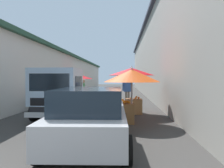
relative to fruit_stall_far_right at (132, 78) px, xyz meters
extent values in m
plane|color=#3D3A38|center=(5.24, 1.93, -1.69)|extent=(90.00, 90.00, 0.00)
cube|color=beige|center=(7.49, 8.96, 0.21)|extent=(49.50, 7.00, 3.79)
cube|color=#284C38|center=(7.49, 8.96, 2.23)|extent=(49.80, 7.50, 0.24)
cube|color=#A39E93|center=(7.49, -5.09, 1.61)|extent=(49.50, 7.00, 6.59)
cube|color=#383D4C|center=(7.49, -5.09, 5.03)|extent=(49.80, 7.50, 0.24)
cylinder|color=#9E9EA3|center=(-0.01, 0.02, -0.59)|extent=(0.06, 0.06, 2.20)
cone|color=red|center=(-0.01, 0.02, 0.33)|extent=(2.20, 2.20, 0.36)
sphere|color=#9E9EA3|center=(-0.01, 0.02, 0.55)|extent=(0.07, 0.07, 0.07)
cube|color=#9E7547|center=(0.04, -0.09, -1.34)|extent=(0.77, 0.78, 0.70)
sphere|color=orange|center=(0.08, -0.22, -0.89)|extent=(0.09, 0.09, 0.09)
sphere|color=orange|center=(0.24, -0.34, -0.94)|extent=(0.09, 0.09, 0.09)
sphere|color=orange|center=(-0.05, 0.03, -0.94)|extent=(0.09, 0.09, 0.09)
sphere|color=orange|center=(-0.06, -0.17, -0.94)|extent=(0.09, 0.09, 0.09)
cylinder|color=#9E9EA3|center=(9.01, 4.31, -0.68)|extent=(0.06, 0.06, 2.02)
cone|color=red|center=(9.01, 4.31, 0.13)|extent=(2.19, 2.19, 0.39)
sphere|color=#9E9EA3|center=(9.01, 4.31, 0.37)|extent=(0.07, 0.07, 0.07)
cube|color=#9E7547|center=(9.18, 4.51, -1.34)|extent=(0.87, 0.62, 0.71)
sphere|color=orange|center=(9.33, 4.60, -0.94)|extent=(0.09, 0.09, 0.09)
sphere|color=orange|center=(9.17, 4.53, -0.94)|extent=(0.09, 0.09, 0.09)
sphere|color=orange|center=(9.00, 4.35, -0.94)|extent=(0.09, 0.09, 0.09)
sphere|color=orange|center=(9.01, 4.58, -0.94)|extent=(0.09, 0.09, 0.09)
sphere|color=orange|center=(9.17, 4.70, -0.94)|extent=(0.09, 0.09, 0.09)
sphere|color=orange|center=(9.20, 4.51, -0.88)|extent=(0.09, 0.09, 0.09)
cylinder|color=#9E9EA3|center=(-2.28, 0.08, -0.67)|extent=(0.06, 0.06, 2.03)
cone|color=#D84C14|center=(-2.28, 0.08, 0.11)|extent=(2.11, 2.11, 0.48)
sphere|color=#9E9EA3|center=(-2.28, 0.08, 0.38)|extent=(0.07, 0.07, 0.07)
cube|color=olive|center=(-2.12, 0.31, -1.32)|extent=(0.86, 0.65, 0.74)
sphere|color=orange|center=(-1.82, 0.38, -0.90)|extent=(0.09, 0.09, 0.09)
sphere|color=orange|center=(-1.85, 0.43, -0.85)|extent=(0.09, 0.09, 0.09)
sphere|color=orange|center=(-2.01, 0.31, -0.90)|extent=(0.09, 0.09, 0.09)
sphere|color=orange|center=(-2.36, 0.39, -0.90)|extent=(0.09, 0.09, 0.09)
sphere|color=orange|center=(-2.20, 0.18, -0.90)|extent=(0.09, 0.09, 0.09)
sphere|color=orange|center=(-2.09, 0.24, -0.90)|extent=(0.09, 0.09, 0.09)
cube|color=#ADAFB5|center=(-5.00, 1.21, -1.12)|extent=(3.96, 1.86, 0.64)
cube|color=#19232D|center=(-5.15, 1.20, -0.52)|extent=(2.39, 1.60, 0.56)
cube|color=black|center=(-3.09, 1.28, -1.34)|extent=(0.16, 1.65, 0.20)
cube|color=silver|center=(-3.09, 1.86, -1.06)|extent=(0.07, 0.24, 0.14)
cube|color=silver|center=(-3.05, 0.69, -1.06)|extent=(0.07, 0.24, 0.14)
cylinder|color=black|center=(-3.70, 2.12, -1.39)|extent=(0.61, 0.22, 0.60)
cylinder|color=black|center=(-3.64, 0.40, -1.39)|extent=(0.61, 0.22, 0.60)
cylinder|color=black|center=(-6.35, 2.02, -1.39)|extent=(0.61, 0.22, 0.60)
cylinder|color=black|center=(-6.29, 0.30, -1.39)|extent=(0.61, 0.22, 0.60)
cube|color=black|center=(-0.52, 2.95, -1.19)|extent=(4.84, 1.61, 0.36)
cube|color=#ADC6E0|center=(-2.15, 2.99, -0.31)|extent=(1.59, 1.79, 1.40)
cube|color=#19232D|center=(-2.89, 3.01, -0.13)|extent=(0.10, 1.47, 0.63)
cube|color=#19232D|center=(-2.15, 2.99, -0.13)|extent=(1.09, 1.80, 0.45)
cube|color=black|center=(-2.90, 3.02, -0.83)|extent=(0.10, 1.40, 0.28)
cube|color=silver|center=(-2.98, 3.02, -1.29)|extent=(0.17, 1.75, 0.18)
cube|color=gray|center=(0.28, 2.10, -0.76)|extent=(3.16, 0.15, 0.50)
cube|color=gray|center=(0.32, 3.75, -0.76)|extent=(3.16, 0.15, 0.50)
cube|color=gray|center=(1.85, 2.88, -0.76)|extent=(0.11, 1.65, 0.50)
cylinder|color=black|center=(-2.17, 2.12, -1.33)|extent=(0.73, 0.24, 0.72)
cylinder|color=black|center=(-2.12, 3.87, -1.33)|extent=(0.73, 0.24, 0.72)
cylinder|color=black|center=(0.90, 2.03, -1.33)|extent=(0.73, 0.24, 0.72)
cylinder|color=black|center=(0.95, 3.78, -1.33)|extent=(0.73, 0.24, 0.72)
cylinder|color=#232328|center=(1.08, 2.57, -1.28)|extent=(0.14, 0.14, 0.82)
cylinder|color=#232328|center=(1.25, 2.60, -1.28)|extent=(0.14, 0.14, 0.82)
cube|color=#4C8C59|center=(1.16, 2.59, -0.57)|extent=(0.50, 0.28, 0.61)
sphere|color=#A57A5B|center=(1.16, 2.59, -0.15)|extent=(0.22, 0.22, 0.22)
cylinder|color=#4C8C59|center=(0.88, 2.54, -0.54)|extent=(0.08, 0.08, 0.55)
cylinder|color=#4C8C59|center=(1.45, 2.64, -0.54)|extent=(0.08, 0.08, 0.55)
cylinder|color=#665B4C|center=(3.93, 0.25, -1.28)|extent=(0.14, 0.14, 0.82)
cylinder|color=#665B4C|center=(3.95, 0.08, -1.28)|extent=(0.14, 0.14, 0.82)
cube|color=#33518C|center=(3.94, 0.17, -0.57)|extent=(0.26, 0.50, 0.61)
sphere|color=tan|center=(3.94, 0.17, -0.15)|extent=(0.22, 0.22, 0.22)
cylinder|color=#33518C|center=(3.90, 0.45, -0.54)|extent=(0.08, 0.08, 0.55)
cylinder|color=#33518C|center=(3.98, -0.12, -0.54)|extent=(0.08, 0.08, 0.55)
cylinder|color=black|center=(1.51, 4.74, -1.47)|extent=(0.45, 0.14, 0.44)
cylinder|color=black|center=(0.27, 4.89, -1.47)|extent=(0.45, 0.16, 0.44)
cube|color=silver|center=(0.84, 4.82, -1.42)|extent=(0.93, 0.39, 0.08)
ellipsoid|color=black|center=(0.54, 4.86, -1.05)|extent=(0.59, 0.33, 0.20)
cube|color=silver|center=(1.46, 4.74, -1.02)|extent=(0.18, 0.34, 0.56)
cylinder|color=silver|center=(1.39, 4.75, -0.92)|extent=(0.28, 0.09, 0.68)
cylinder|color=black|center=(1.31, 4.76, -0.57)|extent=(0.55, 0.10, 0.04)
cylinder|color=#1E8C3F|center=(2.66, 4.61, -1.27)|extent=(0.30, 0.30, 0.03)
cylinder|color=#1E8C3F|center=(2.77, 4.61, -1.48)|extent=(0.04, 0.04, 0.42)
cylinder|color=#1E8C3F|center=(2.66, 4.72, -1.48)|extent=(0.04, 0.04, 0.42)
cylinder|color=#1E8C3F|center=(2.55, 4.61, -1.48)|extent=(0.04, 0.04, 0.42)
cylinder|color=#1E8C3F|center=(2.66, 4.50, -1.48)|extent=(0.04, 0.04, 0.42)
camera|label=1|loc=(-10.55, 0.35, 0.02)|focal=35.33mm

